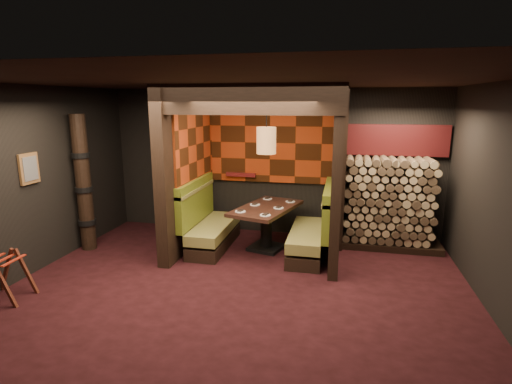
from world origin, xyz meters
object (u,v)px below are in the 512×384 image
object	(u,v)px
booth_bench_left	(208,226)
pendant_lamp	(266,140)
booth_bench_right	(313,233)
totem_column	(84,184)
luggage_rack	(5,275)
firewood_stack	(393,203)
dining_table	(266,219)

from	to	relation	value
booth_bench_left	pendant_lamp	xyz separation A→B (m)	(1.05, 0.05, 1.56)
booth_bench_left	booth_bench_right	bearing A→B (deg)	0.00
totem_column	booth_bench_right	bearing A→B (deg)	7.86
luggage_rack	firewood_stack	distance (m)	6.15
pendant_lamp	luggage_rack	xyz separation A→B (m)	(-3.06, -2.52, -1.62)
totem_column	firewood_stack	world-z (taller)	totem_column
booth_bench_right	firewood_stack	xyz separation A→B (m)	(1.35, 0.70, 0.42)
booth_bench_right	totem_column	world-z (taller)	totem_column
pendant_lamp	booth_bench_right	bearing A→B (deg)	-3.48
dining_table	firewood_stack	distance (m)	2.29
booth_bench_left	dining_table	size ratio (longest dim) A/B	0.96
luggage_rack	firewood_stack	xyz separation A→B (m)	(5.25, 3.17, 0.48)
firewood_stack	luggage_rack	bearing A→B (deg)	-148.92
booth_bench_left	dining_table	xyz separation A→B (m)	(1.05, 0.10, 0.15)
booth_bench_left	pendant_lamp	bearing A→B (deg)	2.78
dining_table	totem_column	xyz separation A→B (m)	(-3.14, -0.65, 0.63)
booth_bench_right	totem_column	bearing A→B (deg)	-172.14
dining_table	booth_bench_right	bearing A→B (deg)	-6.87
dining_table	booth_bench_left	bearing A→B (deg)	-174.51
totem_column	firewood_stack	bearing A→B (deg)	13.19
booth_bench_right	totem_column	size ratio (longest dim) A/B	0.67
totem_column	dining_table	bearing A→B (deg)	11.71
booth_bench_right	pendant_lamp	size ratio (longest dim) A/B	1.43
booth_bench_right	dining_table	distance (m)	0.86
pendant_lamp	luggage_rack	distance (m)	4.28
booth_bench_left	pendant_lamp	world-z (taller)	pendant_lamp
booth_bench_left	luggage_rack	size ratio (longest dim) A/B	2.35
booth_bench_right	firewood_stack	bearing A→B (deg)	27.35
firewood_stack	booth_bench_left	bearing A→B (deg)	-167.83
booth_bench_right	booth_bench_left	bearing A→B (deg)	180.00
pendant_lamp	firewood_stack	bearing A→B (deg)	16.48
booth_bench_right	luggage_rack	bearing A→B (deg)	-147.69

